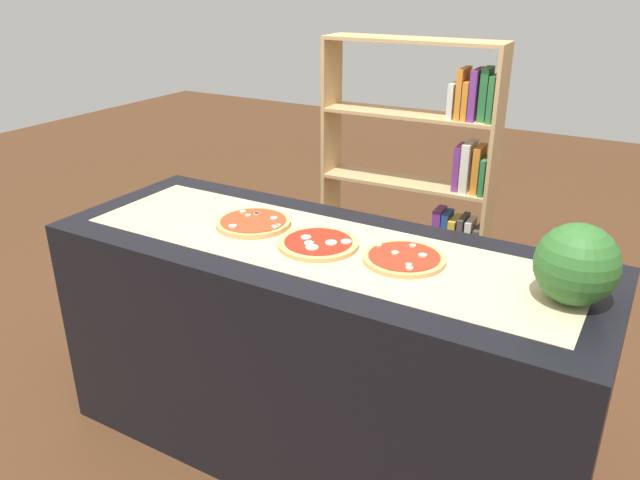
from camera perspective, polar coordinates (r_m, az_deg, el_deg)
The scene contains 8 objects.
ground_plane at distance 2.73m, azimuth -0.00°, elevation -18.07°, with size 12.00×12.00×0.00m, color #4C2D19.
counter at distance 2.45m, azimuth -0.00°, elevation -10.16°, with size 2.03×0.74×0.90m, color black.
parchment_paper at distance 2.23m, azimuth -0.00°, elevation -0.45°, with size 1.81×0.51×0.00m, color tan.
pizza_mushroom_0 at distance 2.41m, azimuth -6.10°, elevation 1.58°, with size 0.29×0.29×0.03m.
pizza_mozzarella_1 at distance 2.22m, azimuth -0.15°, elevation -0.32°, with size 0.29×0.29×0.02m.
pizza_mushroom_2 at distance 2.13m, azimuth 7.70°, elevation -1.66°, with size 0.28×0.28×0.02m.
watermelon at distance 1.96m, azimuth 22.40°, elevation -2.07°, with size 0.24×0.24×0.24m, color #2D6628.
bookshelf at distance 3.40m, azimuth 10.09°, elevation 4.43°, with size 0.94×0.26×1.50m.
Camera 1 is at (1.02, -1.77, 1.81)m, focal length 35.02 mm.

